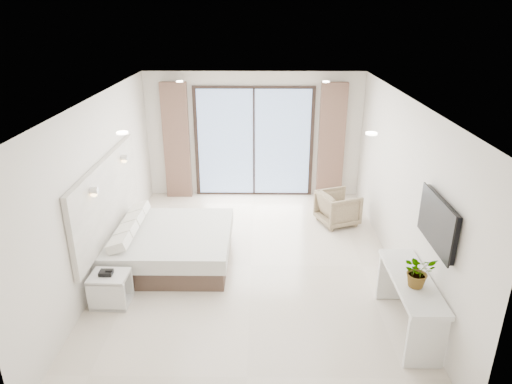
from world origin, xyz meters
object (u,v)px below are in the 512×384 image
bed (170,245)px  console_desk (410,293)px  nightstand (111,289)px  armchair (338,207)px

bed → console_desk: console_desk is taller
console_desk → nightstand: bearing=172.6°
console_desk → bed: bearing=153.2°
bed → armchair: (2.98, 1.46, 0.06)m
bed → nightstand: size_ratio=3.67×
armchair → bed: bearing=94.6°
bed → armchair: 3.31m
nightstand → armchair: bearing=38.4°
console_desk → armchair: (-0.40, 3.16, -0.21)m
bed → console_desk: 3.80m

